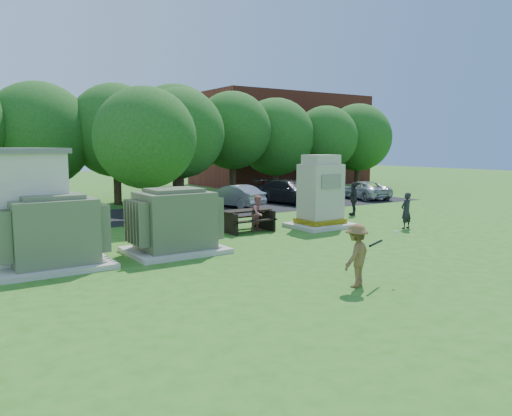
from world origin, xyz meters
TOP-DOWN VIEW (x-y plane):
  - ground at (0.00, 0.00)m, footprint 120.00×120.00m
  - brick_building at (18.00, 27.00)m, footprint 15.00×8.00m
  - parking_strip at (7.00, 13.50)m, footprint 20.00×6.00m
  - transformer_left at (-6.50, 4.50)m, footprint 3.00×2.40m
  - transformer_right at (-2.80, 4.50)m, footprint 3.00×2.40m
  - generator_cabinet at (4.42, 5.75)m, footprint 2.51×2.05m
  - picnic_table at (1.28, 6.65)m, footprint 2.03×1.52m
  - batter at (-0.80, -1.60)m, footprint 1.14×0.90m
  - person_by_generator at (7.12, 3.49)m, footprint 0.57×0.40m
  - person_at_picnic at (1.68, 6.35)m, footprint 0.82×0.71m
  - person_walking_right at (8.23, 7.68)m, footprint 0.88×1.01m
  - car_white at (1.27, 13.18)m, footprint 3.04×4.59m
  - car_silver_a at (5.02, 13.84)m, footprint 2.27×4.03m
  - car_dark at (8.68, 13.27)m, footprint 2.71×5.09m
  - car_silver_b at (14.25, 13.01)m, footprint 2.40×4.37m
  - batting_equipment at (-0.18, -1.66)m, footprint 1.24×0.39m
  - tree_row at (1.75, 18.50)m, footprint 41.30×13.30m

SIDE VIEW (x-z plane):
  - ground at x=0.00m, z-range 0.00..0.00m
  - parking_strip at x=7.00m, z-range 0.00..0.01m
  - picnic_table at x=1.28m, z-range 0.11..0.97m
  - car_silver_b at x=14.25m, z-range 0.00..1.16m
  - car_silver_a at x=5.02m, z-range 0.00..1.26m
  - car_dark at x=8.68m, z-range 0.00..1.40m
  - car_white at x=1.27m, z-range 0.00..1.45m
  - person_at_picnic at x=1.68m, z-range 0.00..1.46m
  - person_by_generator at x=7.12m, z-range 0.00..1.51m
  - batter at x=-0.80m, z-range 0.00..1.55m
  - person_walking_right at x=8.23m, z-range 0.00..1.63m
  - transformer_left at x=-6.50m, z-range -0.07..2.00m
  - transformer_right at x=-2.80m, z-range -0.07..2.00m
  - batting_equipment at x=-0.18m, z-range 0.90..1.21m
  - generator_cabinet at x=4.42m, z-range -0.19..2.86m
  - brick_building at x=18.00m, z-range 0.00..8.00m
  - tree_row at x=1.75m, z-range 0.50..7.80m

